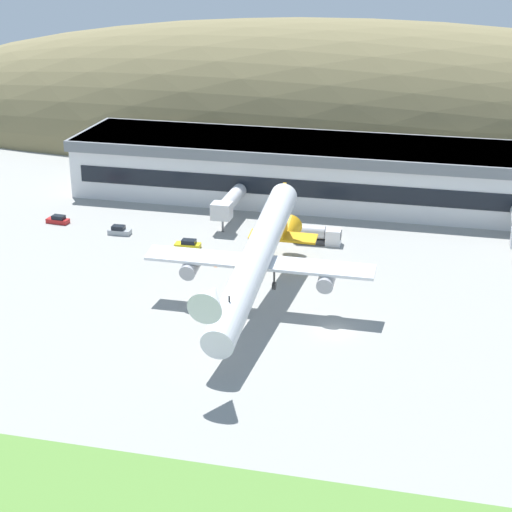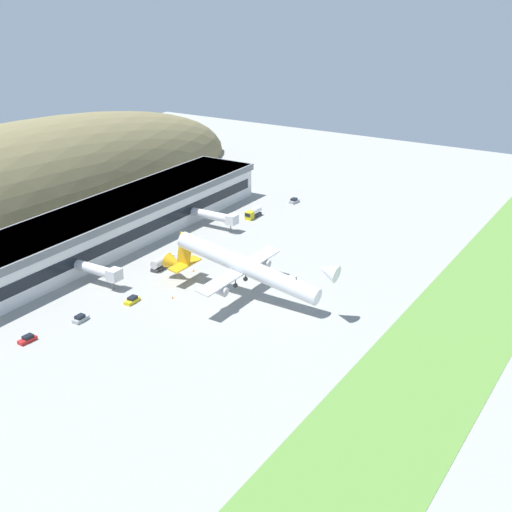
% 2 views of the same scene
% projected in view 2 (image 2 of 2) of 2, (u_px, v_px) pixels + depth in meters
% --- Properties ---
extents(ground_plane, '(336.36, 336.36, 0.00)m').
position_uv_depth(ground_plane, '(281.00, 283.00, 180.17)').
color(ground_plane, gray).
extents(grass_strip_foreground, '(302.72, 25.97, 0.08)m').
position_uv_depth(grass_strip_foreground, '(459.00, 327.00, 158.18)').
color(grass_strip_foreground, '#568438').
rests_on(grass_strip_foreground, ground_plane).
extents(terminal_building, '(119.38, 21.33, 11.42)m').
position_uv_depth(terminal_building, '(114.00, 221.00, 204.90)').
color(terminal_building, silver).
rests_on(terminal_building, ground_plane).
extents(jetway_0, '(3.38, 13.91, 5.43)m').
position_uv_depth(jetway_0, '(100.00, 271.00, 177.35)').
color(jetway_0, silver).
rests_on(jetway_0, ground_plane).
extents(jetway_1, '(3.38, 15.98, 5.43)m').
position_uv_depth(jetway_1, '(216.00, 216.00, 216.11)').
color(jetway_1, silver).
rests_on(jetway_1, ground_plane).
extents(cargo_airplane, '(32.10, 48.30, 12.34)m').
position_uv_depth(cargo_airplane, '(243.00, 267.00, 170.08)').
color(cargo_airplane, silver).
extents(service_car_0, '(4.03, 2.24, 1.69)m').
position_uv_depth(service_car_0, '(294.00, 201.00, 241.32)').
color(service_car_0, '#999EA3').
rests_on(service_car_0, ground_plane).
extents(service_car_1, '(4.15, 2.00, 1.48)m').
position_uv_depth(service_car_1, '(28.00, 339.00, 151.70)').
color(service_car_1, '#B21E1E').
rests_on(service_car_1, ground_plane).
extents(service_car_2, '(3.92, 1.85, 1.56)m').
position_uv_depth(service_car_2, '(81.00, 319.00, 160.50)').
color(service_car_2, '#999EA3').
rests_on(service_car_2, ground_plane).
extents(service_car_3, '(4.29, 2.04, 1.46)m').
position_uv_depth(service_car_3, '(132.00, 300.00, 169.55)').
color(service_car_3, gold).
rests_on(service_car_3, ground_plane).
extents(fuel_truck, '(7.06, 2.27, 3.04)m').
position_uv_depth(fuel_truck, '(253.00, 213.00, 227.06)').
color(fuel_truck, gold).
rests_on(fuel_truck, ground_plane).
extents(box_truck, '(8.00, 2.58, 3.14)m').
position_uv_depth(box_truck, '(162.00, 262.00, 188.82)').
color(box_truck, silver).
rests_on(box_truck, ground_plane).
extents(traffic_cone_0, '(0.52, 0.52, 0.58)m').
position_uv_depth(traffic_cone_0, '(194.00, 270.00, 186.98)').
color(traffic_cone_0, orange).
rests_on(traffic_cone_0, ground_plane).
extents(traffic_cone_1, '(0.52, 0.52, 0.58)m').
position_uv_depth(traffic_cone_1, '(173.00, 297.00, 171.73)').
color(traffic_cone_1, orange).
rests_on(traffic_cone_1, ground_plane).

